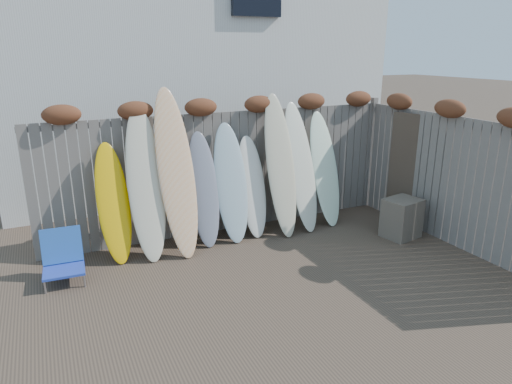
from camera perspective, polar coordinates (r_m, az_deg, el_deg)
name	(u,v)px	position (r m, az deg, el deg)	size (l,w,h in m)	color
ground	(296,292)	(5.96, 5.02, -12.39)	(80.00, 80.00, 0.00)	#493A2D
back_fence	(229,161)	(7.57, -3.44, 3.84)	(6.05, 0.28, 2.24)	slate
right_fence	(462,175)	(7.57, 24.32, 1.97)	(0.28, 4.40, 2.24)	slate
house	(179,38)	(11.39, -9.57, 18.41)	(8.50, 5.50, 6.33)	silver
beach_chair	(63,258)	(6.62, -23.00, -7.58)	(0.54, 0.57, 0.68)	#243FB6
wooden_crate	(402,218)	(7.83, 17.74, -3.13)	(0.55, 0.46, 0.64)	brown
lattice_panel	(424,173)	(8.18, 20.31, 2.23)	(0.05, 1.29, 1.93)	brown
surfboard_0	(113,203)	(6.83, -17.40, -1.37)	(0.46, 0.07, 1.77)	#F6BA06
surfboard_1	(146,185)	(6.77, -13.62, 0.90)	(0.52, 0.07, 2.27)	beige
surfboard_2	(176,173)	(6.80, -9.94, 2.36)	(0.54, 0.07, 2.55)	#FFA889
surfboard_3	(204,189)	(7.12, -6.56, 0.32)	(0.46, 0.07, 1.82)	slate
surfboard_4	(231,183)	(7.25, -3.14, 1.15)	(0.52, 0.07, 1.93)	#9EB8C4
surfboard_5	(252,187)	(7.44, -0.49, 0.65)	(0.45, 0.07, 1.68)	white
surfboard_6	(280,165)	(7.48, 3.08, 3.34)	(0.48, 0.07, 2.38)	beige
surfboard_7	(301,167)	(7.70, 5.64, 3.10)	(0.51, 0.07, 2.22)	silver
surfboard_8	(325,169)	(8.01, 8.60, 2.86)	(0.51, 0.07, 2.02)	white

